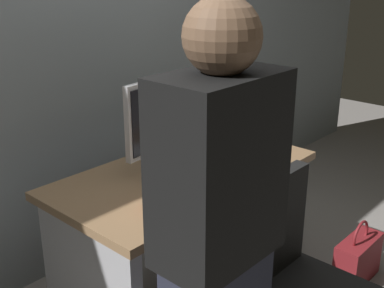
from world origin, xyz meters
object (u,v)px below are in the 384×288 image
desk (185,213)px  book_stack (209,131)px  cell_phone (263,151)px  handbag (357,259)px  cup_near_keyboard (158,198)px  person_at_desk (218,257)px  monitor (165,116)px  mouse (234,160)px  keyboard (193,179)px

desk → book_stack: size_ratio=5.97×
cell_phone → handbag: bearing=-78.1°
book_stack → handbag: size_ratio=0.59×
book_stack → handbag: bearing=-64.2°
desk → book_stack: bearing=24.3°
cup_near_keyboard → person_at_desk: bearing=-114.1°
person_at_desk → cell_phone: (1.07, 0.56, -0.09)m
monitor → mouse: bearing=-44.8°
book_stack → handbag: book_stack is taller
book_stack → cell_phone: bearing=-75.1°
desk → cell_phone: size_ratio=9.23×
person_at_desk → keyboard: size_ratio=3.81×
keyboard → handbag: 1.16m
mouse → handbag: 0.96m
keyboard → mouse: 0.31m
keyboard → cell_phone: size_ratio=2.99×
person_at_desk → cup_near_keyboard: bearing=65.9°
cup_near_keyboard → handbag: bearing=-20.1°
cell_phone → desk: bearing=143.1°
desk → cell_phone: (0.47, -0.14, 0.24)m
book_stack → keyboard: bearing=-147.4°
monitor → cup_near_keyboard: size_ratio=5.66×
desk → cell_phone: bearing=-16.6°
desk → cup_near_keyboard: size_ratio=13.94×
mouse → book_stack: 0.34m
desk → keyboard: size_ratio=3.09×
keyboard → handbag: size_ratio=1.14×
monitor → cell_phone: bearing=-28.4°
mouse → cup_near_keyboard: cup_near_keyboard is taller
monitor → book_stack: 0.45m
monitor → book_stack: bearing=7.7°
mouse → handbag: bearing=-42.6°
book_stack → handbag: 1.11m
mouse → monitor: bearing=135.2°
monitor → handbag: bearing=-43.3°
monitor → handbag: monitor is taller
monitor → cell_phone: size_ratio=3.75×
monitor → cup_near_keyboard: monitor is taller
cup_near_keyboard → book_stack: book_stack is taller
monitor → cell_phone: monitor is taller
mouse → book_stack: (0.15, 0.30, 0.05)m
keyboard → cup_near_keyboard: size_ratio=4.51×
mouse → cell_phone: size_ratio=0.69×
keyboard → book_stack: (0.46, 0.29, 0.06)m
keyboard → handbag: (0.84, -0.50, -0.62)m
desk → handbag: size_ratio=3.52×
cup_near_keyboard → cell_phone: cup_near_keyboard is taller
person_at_desk → keyboard: bearing=48.0°
monitor → handbag: size_ratio=1.43×
person_at_desk → handbag: bearing=3.5°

